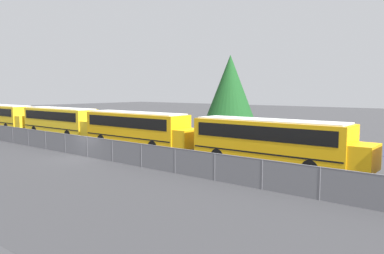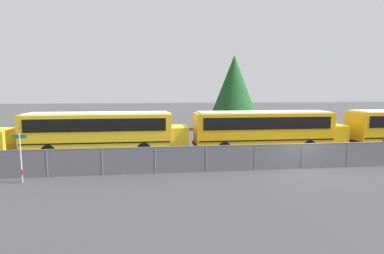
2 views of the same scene
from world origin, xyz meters
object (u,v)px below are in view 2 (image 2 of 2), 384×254
object	(u,v)px
school_bus_2	(103,129)
tree_1	(234,84)
street_sign	(21,157)
school_bus_3	(266,127)

from	to	relation	value
school_bus_2	tree_1	bearing A→B (deg)	44.18
street_sign	tree_1	bearing A→B (deg)	50.00
school_bus_2	school_bus_3	xyz separation A→B (m)	(12.92, -0.33, 0.00)
school_bus_2	tree_1	distance (m)	19.67
school_bus_2	street_sign	bearing A→B (deg)	-114.88
school_bus_3	tree_1	size ratio (longest dim) A/B	1.34
school_bus_2	street_sign	size ratio (longest dim) A/B	4.67
school_bus_3	street_sign	xyz separation A→B (m)	(-16.08, -6.48, -0.53)
school_bus_2	street_sign	xyz separation A→B (m)	(-3.16, -6.81, -0.53)
school_bus_2	street_sign	distance (m)	7.52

